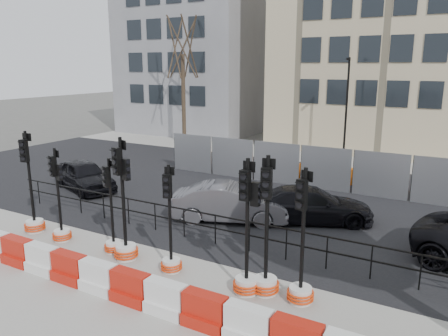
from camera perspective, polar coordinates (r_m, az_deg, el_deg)
The scene contains 22 objects.
ground at distance 13.24m, azimuth -3.83°, elevation -11.71°, with size 120.00×120.00×0.00m, color #51514C.
sidewalk_near at distance 11.15m, azimuth -12.68°, elevation -17.12°, with size 40.00×6.00×0.02m, color gray.
road at distance 19.09m, azimuth 7.75°, elevation -3.79°, with size 40.00×14.00×0.03m, color black.
sidewalk_far at distance 27.41m, azimuth 14.77°, elevation 1.15°, with size 40.00×4.00×0.02m, color gray.
building_grey at distance 38.09m, azimuth -3.55°, elevation 15.45°, with size 11.00×9.06×14.00m.
building_cream at distance 32.50m, azimuth 22.24°, elevation 18.43°, with size 15.00×10.06×18.00m.
kerb_railing at distance 13.91m, azimuth -1.15°, elevation -7.34°, with size 18.00×0.04×1.00m.
heras_fencing at distance 21.35m, azimuth 12.08°, elevation -0.34°, with size 14.33×1.72×2.00m.
lamp_post_far at distance 25.83m, azimuth 15.68°, elevation 7.59°, with size 0.12×0.56×6.00m.
tree_bare_far at distance 31.02m, azimuth -5.45°, elevation 15.25°, with size 2.00×2.00×9.00m.
barrier_row at distance 11.10m, azimuth -12.07°, elevation -15.12°, with size 13.60×0.50×0.80m.
traffic_signal_a at distance 16.24m, azimuth -23.67°, elevation -5.29°, with size 0.69×0.69×3.50m.
traffic_signal_b at distance 15.11m, azimuth -20.58°, elevation -6.33°, with size 0.61×0.61×3.09m.
traffic_signal_c at distance 13.79m, azimuth -14.33°, elevation -8.32°, with size 0.58×0.58×2.95m.
traffic_signal_d at distance 13.14m, azimuth -12.83°, elevation -8.11°, with size 0.72×0.72×3.65m.
traffic_signal_e at distance 12.27m, azimuth -6.97°, elevation -10.66°, with size 0.60×0.60×3.05m.
traffic_signal_f at distance 11.04m, azimuth 2.99°, elevation -12.31°, with size 0.69×0.69×3.48m.
traffic_signal_g at distance 11.10m, azimuth 5.46°, elevation -12.73°, with size 0.70×0.70×3.55m.
traffic_signal_h at distance 10.86m, azimuth 9.99°, elevation -13.76°, with size 0.66×0.66×3.35m.
car_a at distance 20.89m, azimuth -17.80°, elevation -0.91°, with size 4.33×2.89×1.37m, color black.
car_b at distance 15.96m, azimuth 0.80°, elevation -4.54°, with size 4.48×2.96×1.40m, color #4C4C51.
car_c at distance 16.22m, azimuth 11.30°, elevation -4.72°, with size 4.77×3.49×1.28m, color black.
Camera 1 is at (6.63, -10.00, 5.61)m, focal length 35.00 mm.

